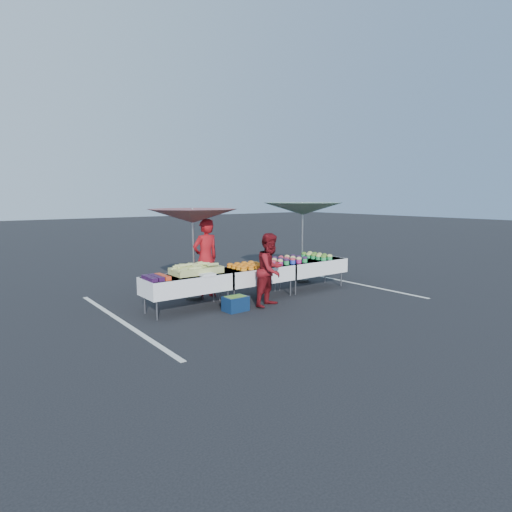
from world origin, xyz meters
TOP-DOWN VIEW (x-y plane):
  - ground at (0.00, 0.00)m, footprint 80.00×80.00m
  - stripe_left at (-3.20, 0.00)m, footprint 0.10×5.00m
  - stripe_right at (3.20, 0.00)m, footprint 0.10×5.00m
  - table_left at (-1.80, 0.00)m, footprint 1.86×0.81m
  - table_center at (0.00, 0.00)m, footprint 1.86×0.81m
  - table_right at (1.80, 0.00)m, footprint 1.86×0.81m
  - berry_punnets at (-2.51, -0.06)m, footprint 0.40×0.54m
  - corn_pile at (-1.56, 0.04)m, footprint 1.16×0.57m
  - plastic_bags at (-1.50, -0.30)m, footprint 0.30×0.25m
  - carrot_bowls at (-0.25, -0.01)m, footprint 0.75×0.69m
  - potato_cups at (0.85, 0.00)m, footprint 1.14×0.58m
  - bean_baskets at (2.06, 0.08)m, footprint 0.36×0.86m
  - vendor at (-0.89, 0.78)m, footprint 0.71×0.49m
  - customer at (-0.17, -0.75)m, footprint 0.92×0.81m
  - umbrella_left at (-1.20, 0.80)m, footprint 2.47×2.47m
  - umbrella_right at (2.19, 0.77)m, footprint 2.40×2.40m
  - storage_bin at (-1.03, -0.65)m, footprint 0.50×0.37m

SIDE VIEW (x-z plane):
  - ground at x=0.00m, z-range 0.00..0.00m
  - stripe_left at x=-3.20m, z-range 0.00..0.00m
  - stripe_right at x=3.20m, z-range 0.00..0.00m
  - storage_bin at x=-1.03m, z-range 0.01..0.32m
  - table_left at x=-1.80m, z-range 0.21..0.96m
  - table_center at x=0.00m, z-range 0.21..0.96m
  - table_right at x=1.80m, z-range 0.21..0.96m
  - plastic_bags at x=-1.50m, z-range 0.75..0.80m
  - berry_punnets at x=-2.51m, z-range 0.75..0.83m
  - customer at x=-0.17m, z-range 0.00..1.59m
  - carrot_bowls at x=-0.25m, z-range 0.75..0.85m
  - bean_baskets at x=2.06m, z-range 0.75..0.90m
  - potato_cups at x=0.85m, z-range 0.75..0.91m
  - corn_pile at x=-1.56m, z-range 0.71..0.97m
  - vendor at x=-0.89m, z-range 0.00..1.86m
  - umbrella_left at x=-1.20m, z-range 0.86..2.97m
  - umbrella_right at x=2.19m, z-range 0.90..3.13m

